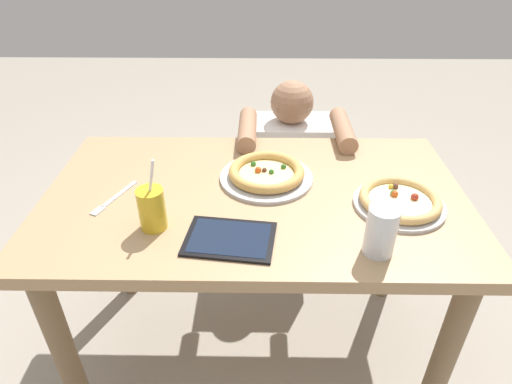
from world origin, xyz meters
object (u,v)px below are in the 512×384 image
(pizza_near, at_px, (400,201))
(pizza_far, at_px, (266,174))
(tablet, at_px, (230,239))
(diner_seated, at_px, (288,184))
(water_cup_clear, at_px, (381,230))
(fork, at_px, (113,199))
(drink_cup_colored, at_px, (152,209))

(pizza_near, bearing_deg, pizza_far, 159.32)
(pizza_far, distance_m, tablet, 0.33)
(tablet, height_order, diner_seated, diner_seated)
(water_cup_clear, distance_m, fork, 0.80)
(fork, height_order, tablet, tablet)
(pizza_near, height_order, fork, pizza_near)
(fork, relative_size, diner_seated, 0.22)
(pizza_near, xyz_separation_m, water_cup_clear, (-0.11, -0.21, 0.05))
(water_cup_clear, bearing_deg, fork, 163.24)
(water_cup_clear, xyz_separation_m, diner_seated, (-0.18, 0.89, -0.42))
(pizza_near, distance_m, diner_seated, 0.83)
(water_cup_clear, bearing_deg, pizza_far, 128.91)
(drink_cup_colored, height_order, water_cup_clear, drink_cup_colored)
(diner_seated, bearing_deg, fork, -131.67)
(pizza_near, height_order, pizza_far, pizza_far)
(water_cup_clear, relative_size, tablet, 0.52)
(pizza_near, height_order, diner_seated, diner_seated)
(pizza_far, xyz_separation_m, fork, (-0.47, -0.13, -0.02))
(pizza_near, xyz_separation_m, fork, (-0.87, 0.02, -0.02))
(fork, bearing_deg, pizza_far, 15.12)
(water_cup_clear, height_order, tablet, water_cup_clear)
(pizza_far, height_order, diner_seated, diner_seated)
(pizza_near, relative_size, pizza_far, 0.89)
(fork, relative_size, tablet, 0.74)
(tablet, bearing_deg, pizza_near, 18.36)
(water_cup_clear, relative_size, fork, 0.70)
(pizza_far, bearing_deg, tablet, -107.70)
(drink_cup_colored, height_order, diner_seated, drink_cup_colored)
(pizza_near, bearing_deg, water_cup_clear, -117.99)
(pizza_far, bearing_deg, water_cup_clear, -51.09)
(drink_cup_colored, xyz_separation_m, water_cup_clear, (0.60, -0.10, 0.01))
(fork, bearing_deg, diner_seated, 48.33)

